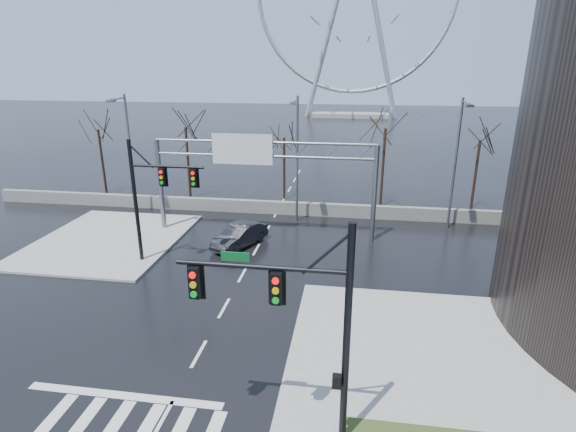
% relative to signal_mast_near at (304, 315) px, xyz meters
% --- Properties ---
extents(ground, '(260.00, 260.00, 0.00)m').
position_rel_signal_mast_near_xyz_m(ground, '(-5.14, 4.04, -4.87)').
color(ground, black).
rests_on(ground, ground).
extents(sidewalk_right_ext, '(12.00, 10.00, 0.15)m').
position_rel_signal_mast_near_xyz_m(sidewalk_right_ext, '(4.86, 6.04, -4.80)').
color(sidewalk_right_ext, gray).
rests_on(sidewalk_right_ext, ground).
extents(sidewalk_far, '(10.00, 12.00, 0.15)m').
position_rel_signal_mast_near_xyz_m(sidewalk_far, '(-16.14, 16.04, -4.80)').
color(sidewalk_far, gray).
rests_on(sidewalk_far, ground).
extents(barrier_wall, '(52.00, 0.50, 1.10)m').
position_rel_signal_mast_near_xyz_m(barrier_wall, '(-5.14, 24.04, -4.32)').
color(barrier_wall, slate).
rests_on(barrier_wall, ground).
extents(signal_mast_near, '(5.52, 0.41, 8.00)m').
position_rel_signal_mast_near_xyz_m(signal_mast_near, '(0.00, 0.00, 0.00)').
color(signal_mast_near, black).
rests_on(signal_mast_near, ground).
extents(signal_mast_far, '(4.72, 0.41, 8.00)m').
position_rel_signal_mast_near_xyz_m(signal_mast_far, '(-11.01, 13.00, -0.04)').
color(signal_mast_far, black).
rests_on(signal_mast_far, ground).
extents(sign_gantry, '(16.36, 0.40, 7.60)m').
position_rel_signal_mast_near_xyz_m(sign_gantry, '(-5.52, 19.00, 0.31)').
color(sign_gantry, slate).
rests_on(sign_gantry, ground).
extents(streetlight_left, '(0.50, 2.55, 10.00)m').
position_rel_signal_mast_near_xyz_m(streetlight_left, '(-17.14, 22.20, 1.01)').
color(streetlight_left, slate).
rests_on(streetlight_left, ground).
extents(streetlight_mid, '(0.50, 2.55, 10.00)m').
position_rel_signal_mast_near_xyz_m(streetlight_mid, '(-3.14, 22.20, 1.01)').
color(streetlight_mid, slate).
rests_on(streetlight_mid, ground).
extents(streetlight_right, '(0.50, 2.55, 10.00)m').
position_rel_signal_mast_near_xyz_m(streetlight_right, '(8.86, 22.20, 1.01)').
color(streetlight_right, slate).
rests_on(streetlight_right, ground).
extents(tree_far_left, '(3.50, 3.50, 7.00)m').
position_rel_signal_mast_near_xyz_m(tree_far_left, '(-23.14, 28.04, 0.70)').
color(tree_far_left, black).
rests_on(tree_far_left, ground).
extents(tree_left, '(3.75, 3.75, 7.50)m').
position_rel_signal_mast_near_xyz_m(tree_left, '(-14.14, 27.54, 1.10)').
color(tree_left, black).
rests_on(tree_left, ground).
extents(tree_center, '(3.25, 3.25, 6.50)m').
position_rel_signal_mast_near_xyz_m(tree_center, '(-5.14, 28.54, 0.30)').
color(tree_center, black).
rests_on(tree_center, ground).
extents(tree_right, '(3.90, 3.90, 7.80)m').
position_rel_signal_mast_near_xyz_m(tree_right, '(3.86, 27.54, 1.34)').
color(tree_right, black).
rests_on(tree_right, ground).
extents(tree_far_right, '(3.40, 3.40, 6.80)m').
position_rel_signal_mast_near_xyz_m(tree_far_right, '(11.86, 28.04, 0.54)').
color(tree_far_right, black).
rests_on(tree_far_right, ground).
extents(car, '(3.43, 4.98, 1.55)m').
position_rel_signal_mast_near_xyz_m(car, '(-6.43, 16.54, -4.10)').
color(car, black).
rests_on(car, ground).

